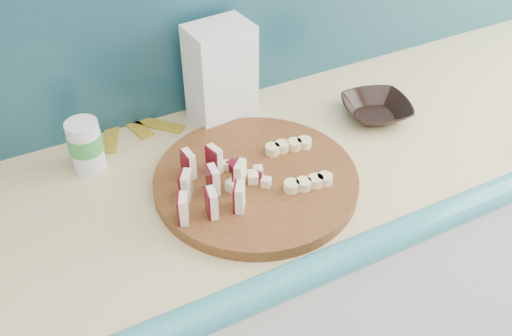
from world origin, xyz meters
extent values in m
cube|color=silver|center=(0.10, 1.50, 0.44)|extent=(2.20, 0.60, 0.88)
cube|color=#E5CB86|center=(0.10, 1.50, 0.90)|extent=(2.20, 0.60, 0.03)
cube|color=teal|center=(0.10, 1.20, 0.90)|extent=(2.20, 0.06, 0.03)
cube|color=teal|center=(0.10, 1.79, 1.16)|extent=(2.20, 0.02, 0.50)
cylinder|color=#48220F|center=(-0.01, 1.45, 0.92)|extent=(0.49, 0.49, 0.03)
cube|color=beige|center=(-0.19, 1.40, 0.96)|extent=(0.02, 0.04, 0.06)
cube|color=#4D0511|center=(-0.20, 1.40, 0.96)|extent=(0.01, 0.04, 0.06)
cube|color=beige|center=(-0.16, 1.46, 0.96)|extent=(0.02, 0.04, 0.06)
cube|color=#4D0511|center=(-0.17, 1.46, 0.96)|extent=(0.01, 0.04, 0.06)
cube|color=beige|center=(-0.13, 1.51, 0.96)|extent=(0.02, 0.04, 0.06)
cube|color=#4D0511|center=(-0.14, 1.52, 0.96)|extent=(0.01, 0.04, 0.06)
cube|color=beige|center=(-0.14, 1.39, 0.96)|extent=(0.02, 0.04, 0.06)
cube|color=#4D0511|center=(-0.14, 1.39, 0.96)|extent=(0.01, 0.04, 0.06)
cube|color=beige|center=(-0.11, 1.45, 0.96)|extent=(0.02, 0.04, 0.06)
cube|color=#4D0511|center=(-0.12, 1.45, 0.96)|extent=(0.01, 0.04, 0.06)
cube|color=beige|center=(-0.08, 1.50, 0.96)|extent=(0.02, 0.04, 0.06)
cube|color=#4D0511|center=(-0.09, 1.51, 0.96)|extent=(0.01, 0.04, 0.06)
cube|color=beige|center=(-0.08, 1.38, 0.96)|extent=(0.02, 0.04, 0.06)
cube|color=#4D0511|center=(-0.09, 1.38, 0.96)|extent=(0.01, 0.04, 0.06)
cube|color=beige|center=(-0.05, 1.44, 0.96)|extent=(0.02, 0.04, 0.06)
cube|color=#4D0511|center=(-0.06, 1.44, 0.96)|extent=(0.01, 0.04, 0.06)
cube|color=beige|center=(-0.03, 1.45, 0.95)|extent=(0.02, 0.02, 0.02)
cube|color=beige|center=(-0.02, 1.46, 0.95)|extent=(0.02, 0.02, 0.02)
cube|color=#4D0511|center=(-0.03, 1.48, 0.95)|extent=(0.02, 0.02, 0.02)
cube|color=beige|center=(-0.04, 1.46, 0.95)|extent=(0.02, 0.02, 0.02)
cube|color=beige|center=(-0.05, 1.46, 0.95)|extent=(0.02, 0.02, 0.02)
cube|color=beige|center=(-0.06, 1.45, 0.95)|extent=(0.02, 0.02, 0.02)
cube|color=beige|center=(-0.05, 1.44, 0.95)|extent=(0.02, 0.02, 0.02)
cube|color=beige|center=(-0.04, 1.43, 0.95)|extent=(0.02, 0.02, 0.02)
cube|color=#4D0511|center=(-0.02, 1.43, 0.95)|extent=(0.02, 0.02, 0.02)
cylinder|color=beige|center=(0.03, 1.38, 0.95)|extent=(0.03, 0.03, 0.02)
cylinder|color=beige|center=(0.05, 1.37, 0.95)|extent=(0.03, 0.03, 0.02)
cylinder|color=beige|center=(0.08, 1.37, 0.95)|extent=(0.03, 0.03, 0.02)
cylinder|color=beige|center=(0.10, 1.36, 0.95)|extent=(0.03, 0.03, 0.02)
cylinder|color=beige|center=(0.05, 1.50, 0.95)|extent=(0.03, 0.03, 0.02)
cylinder|color=beige|center=(0.08, 1.50, 0.95)|extent=(0.03, 0.03, 0.02)
cylinder|color=beige|center=(0.10, 1.49, 0.95)|extent=(0.03, 0.03, 0.02)
cylinder|color=beige|center=(0.13, 1.49, 0.95)|extent=(0.03, 0.03, 0.02)
imported|color=black|center=(0.36, 1.54, 0.93)|extent=(0.19, 0.19, 0.04)
cube|color=silver|center=(0.03, 1.70, 1.03)|extent=(0.15, 0.11, 0.24)
cylinder|color=silver|center=(-0.30, 1.66, 0.97)|extent=(0.07, 0.07, 0.12)
cylinder|color=green|center=(-0.30, 1.66, 0.98)|extent=(0.07, 0.07, 0.04)
cube|color=gold|center=(-0.23, 1.76, 0.91)|extent=(0.08, 0.15, 0.01)
cube|color=gold|center=(-0.17, 1.78, 0.91)|extent=(0.07, 0.15, 0.01)
cube|color=gold|center=(-0.13, 1.75, 0.91)|extent=(0.12, 0.13, 0.01)
camera|label=1|loc=(-0.42, 0.66, 1.69)|focal=40.00mm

